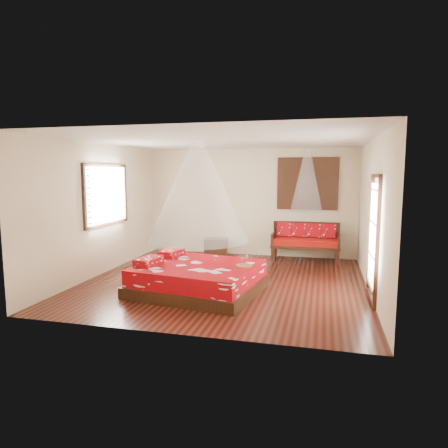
# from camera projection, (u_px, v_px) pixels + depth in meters

# --- Properties ---
(room) EXTENTS (5.54, 5.54, 2.84)m
(room) POSITION_uv_depth(u_px,v_px,m) (225.00, 212.00, 7.89)
(room) COLOR black
(room) RESTS_ON ground
(bed) EXTENTS (2.43, 2.26, 0.64)m
(bed) POSITION_uv_depth(u_px,v_px,m) (198.00, 278.00, 7.37)
(bed) COLOR black
(bed) RESTS_ON floor
(daybed) EXTENTS (1.65, 0.73, 0.94)m
(daybed) POSITION_uv_depth(u_px,v_px,m) (306.00, 240.00, 9.93)
(daybed) COLOR black
(daybed) RESTS_ON floor
(storage_chest) EXTENTS (0.71, 0.57, 0.44)m
(storage_chest) POSITION_uv_depth(u_px,v_px,m) (216.00, 247.00, 10.60)
(storage_chest) COLOR black
(storage_chest) RESTS_ON floor
(shutter_panel) EXTENTS (1.52, 0.06, 1.32)m
(shutter_panel) POSITION_uv_depth(u_px,v_px,m) (308.00, 184.00, 10.08)
(shutter_panel) COLOR black
(shutter_panel) RESTS_ON wall_back
(window_left) EXTENTS (0.10, 1.74, 1.34)m
(window_left) POSITION_uv_depth(u_px,v_px,m) (107.00, 195.00, 8.69)
(window_left) COLOR black
(window_left) RESTS_ON wall_left
(glazed_door) EXTENTS (0.08, 1.02, 2.16)m
(glazed_door) POSITION_uv_depth(u_px,v_px,m) (373.00, 239.00, 6.70)
(glazed_door) COLOR black
(glazed_door) RESTS_ON floor
(wine_tray) EXTENTS (0.29, 0.29, 0.23)m
(wine_tray) POSITION_uv_depth(u_px,v_px,m) (244.00, 263.00, 7.18)
(wine_tray) COLOR brown
(wine_tray) RESTS_ON bed
(mosquito_net_main) EXTENTS (1.82, 1.82, 1.80)m
(mosquito_net_main) POSITION_uv_depth(u_px,v_px,m) (198.00, 191.00, 7.16)
(mosquito_net_main) COLOR white
(mosquito_net_main) RESTS_ON ceiling
(mosquito_net_daybed) EXTENTS (0.77, 0.77, 1.50)m
(mosquito_net_daybed) POSITION_uv_depth(u_px,v_px,m) (307.00, 180.00, 9.62)
(mosquito_net_daybed) COLOR white
(mosquito_net_daybed) RESTS_ON ceiling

